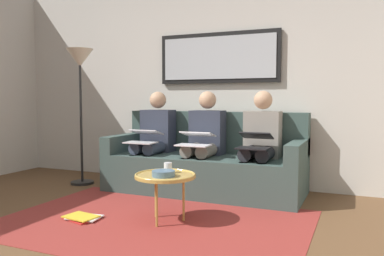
{
  "coord_description": "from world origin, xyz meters",
  "views": [
    {
      "loc": [
        -1.61,
        2.05,
        1.05
      ],
      "look_at": [
        0.0,
        -1.7,
        0.75
      ],
      "focal_mm": 36.88,
      "sensor_mm": 36.0,
      "label": 1
    }
  ],
  "objects_px": {
    "framed_mirror": "(218,58)",
    "person_right": "(154,136)",
    "person_middle": "(204,138)",
    "laptop_white": "(196,139)",
    "standing_lamp": "(80,73)",
    "couch": "(206,164)",
    "laptop_silver": "(144,137)",
    "bowl": "(163,173)",
    "laptop_black": "(255,141)",
    "coffee_table": "(165,176)",
    "magazine_stack": "(82,217)",
    "person_left": "(260,141)",
    "cup": "(168,168)"
  },
  "relations": [
    {
      "from": "framed_mirror",
      "to": "person_middle",
      "type": "relative_size",
      "value": 1.33
    },
    {
      "from": "laptop_black",
      "to": "cup",
      "type": "bearing_deg",
      "value": 55.72
    },
    {
      "from": "person_middle",
      "to": "bowl",
      "type": "bearing_deg",
      "value": 95.5
    },
    {
      "from": "laptop_silver",
      "to": "magazine_stack",
      "type": "relative_size",
      "value": 1.04
    },
    {
      "from": "laptop_black",
      "to": "person_right",
      "type": "bearing_deg",
      "value": -10.43
    },
    {
      "from": "person_left",
      "to": "standing_lamp",
      "type": "height_order",
      "value": "standing_lamp"
    },
    {
      "from": "bowl",
      "to": "laptop_black",
      "type": "xyz_separation_m",
      "value": [
        -0.52,
        -0.99,
        0.2
      ]
    },
    {
      "from": "coffee_table",
      "to": "person_left",
      "type": "height_order",
      "value": "person_left"
    },
    {
      "from": "framed_mirror",
      "to": "person_left",
      "type": "distance_m",
      "value": 1.23
    },
    {
      "from": "framed_mirror",
      "to": "standing_lamp",
      "type": "height_order",
      "value": "framed_mirror"
    },
    {
      "from": "couch",
      "to": "standing_lamp",
      "type": "distance_m",
      "value": 1.9
    },
    {
      "from": "person_right",
      "to": "magazine_stack",
      "type": "bearing_deg",
      "value": 91.79
    },
    {
      "from": "coffee_table",
      "to": "magazine_stack",
      "type": "distance_m",
      "value": 0.82
    },
    {
      "from": "couch",
      "to": "laptop_silver",
      "type": "relative_size",
      "value": 6.36
    },
    {
      "from": "laptop_silver",
      "to": "standing_lamp",
      "type": "distance_m",
      "value": 1.18
    },
    {
      "from": "framed_mirror",
      "to": "laptop_black",
      "type": "bearing_deg",
      "value": 132.74
    },
    {
      "from": "standing_lamp",
      "to": "person_middle",
      "type": "bearing_deg",
      "value": -172.69
    },
    {
      "from": "person_left",
      "to": "standing_lamp",
      "type": "relative_size",
      "value": 0.69
    },
    {
      "from": "couch",
      "to": "laptop_silver",
      "type": "xyz_separation_m",
      "value": [
        0.64,
        0.31,
        0.32
      ]
    },
    {
      "from": "standing_lamp",
      "to": "couch",
      "type": "bearing_deg",
      "value": -170.2
    },
    {
      "from": "couch",
      "to": "bowl",
      "type": "bearing_deg",
      "value": 95.21
    },
    {
      "from": "couch",
      "to": "person_left",
      "type": "xyz_separation_m",
      "value": [
        -0.64,
        0.07,
        0.3
      ]
    },
    {
      "from": "magazine_stack",
      "to": "couch",
      "type": "bearing_deg",
      "value": -112.28
    },
    {
      "from": "laptop_black",
      "to": "bowl",
      "type": "bearing_deg",
      "value": 62.17
    },
    {
      "from": "cup",
      "to": "bowl",
      "type": "height_order",
      "value": "cup"
    },
    {
      "from": "person_left",
      "to": "person_middle",
      "type": "xyz_separation_m",
      "value": [
        0.64,
        0.0,
        0.0
      ]
    },
    {
      "from": "person_left",
      "to": "magazine_stack",
      "type": "distance_m",
      "value": 1.95
    },
    {
      "from": "bowl",
      "to": "laptop_black",
      "type": "bearing_deg",
      "value": -117.83
    },
    {
      "from": "laptop_white",
      "to": "person_middle",
      "type": "bearing_deg",
      "value": -90.0
    },
    {
      "from": "person_left",
      "to": "bowl",
      "type": "bearing_deg",
      "value": 66.91
    },
    {
      "from": "person_middle",
      "to": "laptop_white",
      "type": "height_order",
      "value": "person_middle"
    },
    {
      "from": "laptop_silver",
      "to": "cup",
      "type": "bearing_deg",
      "value": 131.3
    },
    {
      "from": "laptop_silver",
      "to": "magazine_stack",
      "type": "bearing_deg",
      "value": 92.17
    },
    {
      "from": "framed_mirror",
      "to": "person_right",
      "type": "xyz_separation_m",
      "value": [
        0.64,
        0.46,
        -0.94
      ]
    },
    {
      "from": "laptop_white",
      "to": "standing_lamp",
      "type": "xyz_separation_m",
      "value": [
        1.55,
        -0.05,
        0.74
      ]
    },
    {
      "from": "cup",
      "to": "coffee_table",
      "type": "bearing_deg",
      "value": 101.96
    },
    {
      "from": "person_right",
      "to": "bowl",
      "type": "bearing_deg",
      "value": 121.75
    },
    {
      "from": "coffee_table",
      "to": "magazine_stack",
      "type": "bearing_deg",
      "value": 19.02
    },
    {
      "from": "framed_mirror",
      "to": "person_left",
      "type": "xyz_separation_m",
      "value": [
        -0.64,
        0.46,
        -0.94
      ]
    },
    {
      "from": "person_middle",
      "to": "cup",
      "type": "bearing_deg",
      "value": 94.16
    },
    {
      "from": "framed_mirror",
      "to": "bowl",
      "type": "distance_m",
      "value": 2.02
    },
    {
      "from": "person_right",
      "to": "person_middle",
      "type": "bearing_deg",
      "value": 180.0
    },
    {
      "from": "laptop_white",
      "to": "standing_lamp",
      "type": "height_order",
      "value": "standing_lamp"
    },
    {
      "from": "person_right",
      "to": "standing_lamp",
      "type": "xyz_separation_m",
      "value": [
        0.91,
        0.2,
        0.76
      ]
    },
    {
      "from": "bowl",
      "to": "framed_mirror",
      "type": "bearing_deg",
      "value": -85.99
    },
    {
      "from": "laptop_white",
      "to": "standing_lamp",
      "type": "distance_m",
      "value": 1.72
    },
    {
      "from": "coffee_table",
      "to": "cup",
      "type": "bearing_deg",
      "value": -78.04
    },
    {
      "from": "cup",
      "to": "couch",
      "type": "bearing_deg",
      "value": -86.09
    },
    {
      "from": "person_middle",
      "to": "laptop_white",
      "type": "xyz_separation_m",
      "value": [
        0.0,
        0.25,
        0.02
      ]
    },
    {
      "from": "coffee_table",
      "to": "magazine_stack",
      "type": "xyz_separation_m",
      "value": [
        0.69,
        0.24,
        -0.37
      ]
    }
  ]
}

